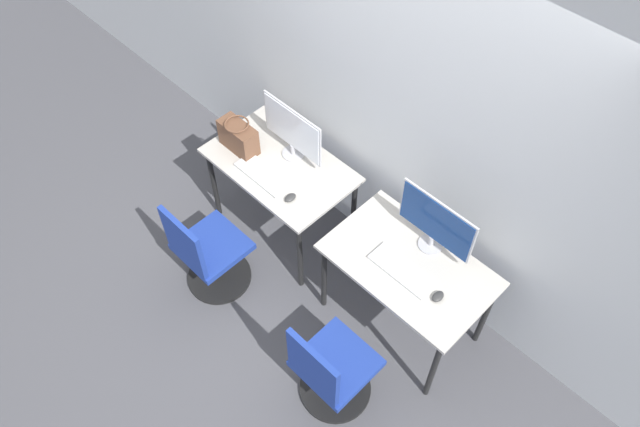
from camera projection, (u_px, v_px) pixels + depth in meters
ground_plane at (308, 297)px, 4.63m from camera, size 20.00×20.00×0.00m
wall_back at (394, 105)px, 3.85m from camera, size 12.00×0.05×2.80m
desk_left at (280, 172)px, 4.50m from camera, size 1.06×0.66×0.75m
monitor_left at (292, 131)px, 4.31m from camera, size 0.55×0.16×0.43m
keyboard_left at (263, 175)px, 4.36m from camera, size 0.44×0.16×0.02m
mouse_left at (290, 198)px, 4.22m from camera, size 0.06×0.09×0.03m
office_chair_left at (208, 255)px, 4.42m from camera, size 0.48×0.48×0.88m
desk_right at (408, 272)px, 3.99m from camera, size 1.06×0.66×0.75m
monitor_right at (436, 223)px, 3.82m from camera, size 0.55×0.16×0.43m
keyboard_right at (402, 270)px, 3.87m from camera, size 0.44×0.16×0.02m
mouse_right at (438, 296)px, 3.75m from camera, size 0.06×0.09×0.03m
office_chair_right at (330, 373)px, 3.89m from camera, size 0.48×0.48×0.88m
handbag at (238, 137)px, 4.44m from camera, size 0.30×0.18×0.25m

